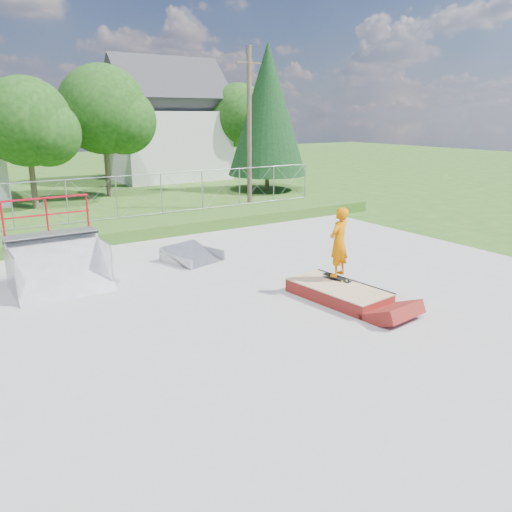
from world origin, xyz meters
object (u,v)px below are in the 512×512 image
Objects in this scene: quarter_pipe at (58,247)px; flat_bank_ramp at (193,255)px; grind_box at (338,293)px; skater at (339,245)px.

quarter_pipe reaches higher than flat_bank_ramp.
grind_box is at bearing -89.68° from flat_bank_ramp.
skater reaches higher than grind_box.
skater is at bearing -35.80° from quarter_pipe.
skater is at bearing -84.91° from flat_bank_ramp.
flat_bank_ramp is at bearing -86.53° from skater.
quarter_pipe is 1.32× the size of skater.
grind_box is at bearing 32.78° from skater.
grind_box is 1.14× the size of quarter_pipe.
grind_box is 5.59m from flat_bank_ramp.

